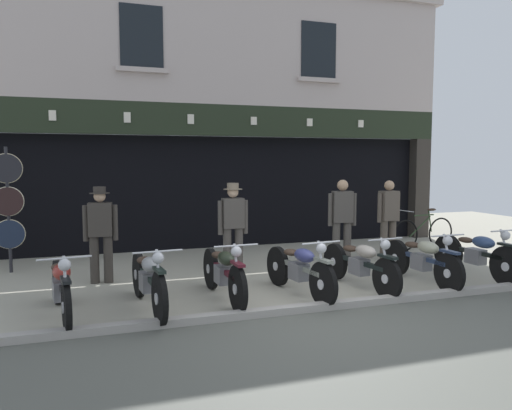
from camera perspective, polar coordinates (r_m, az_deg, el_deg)
The scene contains 16 objects.
ground at distance 6.07m, azimuth 11.51°, elevation -15.01°, with size 23.32×22.00×0.18m.
shop_facade at distance 13.24m, azimuth -6.07°, elevation 3.62°, with size 11.62×4.42×6.18m.
motorcycle_far_left at distance 6.98m, azimuth -21.56°, elevation -8.68°, with size 0.62×1.97×0.91m.
motorcycle_left at distance 6.97m, azimuth -12.32°, elevation -8.30°, with size 0.62×2.09×0.94m.
motorcycle_center_left at distance 7.30m, azimuth -3.76°, elevation -7.66°, with size 0.62×1.99×0.92m.
motorcycle_center at distance 7.54m, azimuth 5.04°, elevation -7.26°, with size 0.62×1.97×0.92m.
motorcycle_center_right at distance 8.07m, azimuth 11.93°, elevation -6.58°, with size 0.62×1.98×0.90m.
motorcycle_right at distance 8.67m, azimuth 18.63°, elevation -5.91°, with size 0.62×1.95×0.91m.
motorcycle_far_right at distance 9.41m, azimuth 24.10°, elevation -5.15°, with size 0.62×1.99×0.93m.
salesman_left at distance 8.60m, azimuth -17.50°, elevation -2.80°, with size 0.56×0.33×1.61m.
shopkeeper_center at distance 8.95m, azimuth -2.68°, elevation -2.14°, with size 0.56×0.34×1.64m.
salesman_right at distance 9.69m, azimuth 9.91°, elevation -1.51°, with size 0.55×0.29×1.67m.
assistant_far_right at distance 10.46m, azimuth 15.04°, elevation -1.26°, with size 0.56×0.27×1.64m.
tyre_sign_pole at distance 9.98m, azimuth -26.70°, elevation 0.25°, with size 0.54×0.06×2.29m.
advert_board_near at distance 12.19m, azimuth 3.38°, elevation 4.03°, with size 0.82×0.03×1.00m.
leaning_bicycle at distance 12.12m, azimuth 18.77°, elevation -3.00°, with size 1.77×0.50×0.95m.
Camera 1 is at (-2.90, -5.89, 2.05)m, focal length 34.66 mm.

